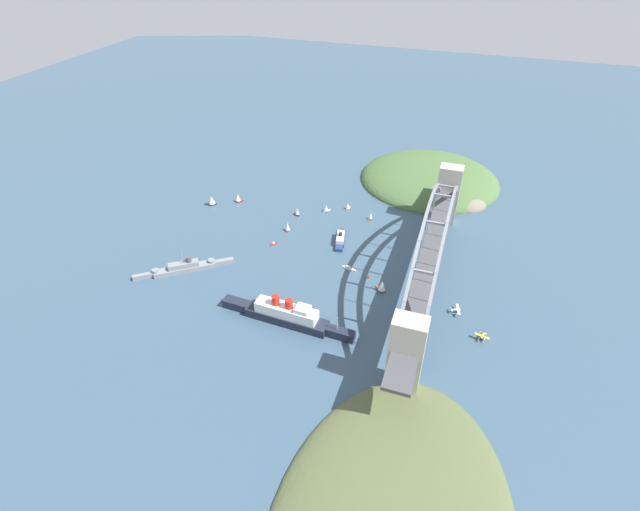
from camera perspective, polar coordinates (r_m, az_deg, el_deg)
The scene contains 19 objects.
ground_plane at distance 349.42m, azimuth 12.60°, elevation -3.59°, with size 1400.00×1400.00×0.00m, color #385166.
harbor_arch_bridge at distance 332.16m, azimuth 13.24°, elevation 0.22°, with size 245.70×18.40×67.02m.
headland_east_shore at distance 487.89m, azimuth 13.13°, elevation 8.62°, with size 132.04×135.22×31.23m.
ocean_liner at distance 310.52m, azimuth -4.08°, elevation -7.12°, with size 13.98×92.73×19.91m.
naval_cruiser at distance 366.94m, azimuth -15.87°, elevation -1.38°, with size 46.51×61.23×17.68m.
harbor_ferry_steamer at distance 384.59m, azimuth 2.44°, elevation 1.99°, with size 30.39×11.62×8.26m.
seaplane_taxiing_near_bridge at distance 317.76m, azimuth 18.83°, elevation -9.22°, with size 7.06×9.47×5.28m.
seaplane_second_in_formation at distance 331.44m, azimuth 16.07°, elevation -6.34°, with size 10.77×7.63×5.01m.
small_boat_0 at distance 414.66m, azimuth 6.07°, elevation 4.75°, with size 6.39×4.41×7.47m.
small_boat_1 at distance 337.05m, azimuth 7.40°, elevation -3.63°, with size 7.36×8.83×9.50m.
small_boat_2 at distance 445.02m, azimuth -9.81°, elevation 6.83°, with size 7.04×7.88×8.62m.
small_boat_3 at distance 428.31m, azimuth 3.35°, elevation 5.93°, with size 6.44×4.40×6.40m.
small_boat_4 at distance 423.70m, azimuth 0.75°, elevation 5.71°, with size 6.79×5.95×7.43m.
small_boat_5 at distance 444.97m, azimuth -12.86°, elevation 6.47°, with size 7.71×10.62×9.49m.
small_boat_6 at distance 418.45m, azimuth -2.75°, elevation 5.27°, with size 5.07×5.90×7.95m.
small_boat_7 at distance 356.87m, azimuth 3.43°, elevation -1.49°, with size 3.78×11.56×2.33m.
small_boat_8 at distance 383.91m, azimuth -5.55°, elevation 1.43°, with size 6.58×4.43×2.07m.
small_boat_9 at distance 397.87m, azimuth -3.92°, elevation 3.47°, with size 7.16×4.10×8.62m.
channel_marker_buoy at distance 349.27m, azimuth 5.84°, elevation -2.55°, with size 2.20×2.20×2.75m.
Camera 1 is at (-271.94, -12.81, 219.04)m, focal length 26.72 mm.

